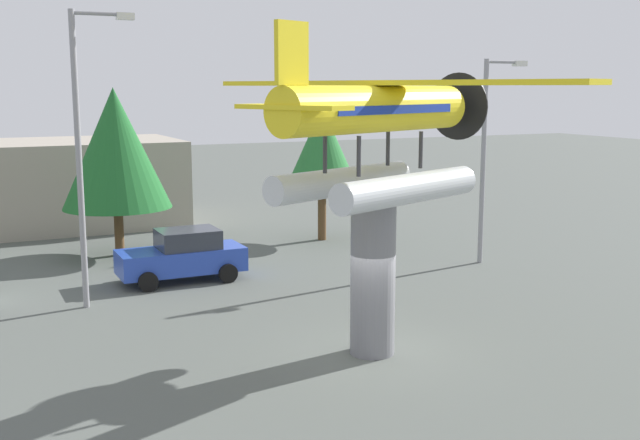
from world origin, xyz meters
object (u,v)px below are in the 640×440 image
streetlight_secondary (488,146)px  tree_center_back (322,146)px  tree_east (115,148)px  streetlight_primary (84,140)px  display_pedestal (373,278)px  car_mid_blue (183,255)px  storefront_building (62,183)px  floatplane_monument (378,129)px

streetlight_secondary → tree_center_back: streetlight_secondary is taller
tree_east → tree_center_back: (8.51, -0.56, -0.15)m
streetlight_primary → tree_east: streetlight_primary is taller
display_pedestal → car_mid_blue: display_pedestal is taller
streetlight_secondary → car_mid_blue: bearing=169.4°
display_pedestal → storefront_building: (-4.49, 22.00, 0.10)m
display_pedestal → streetlight_secondary: (8.76, 7.02, 2.46)m
car_mid_blue → storefront_building: (-2.24, 12.91, 1.13)m
display_pedestal → streetlight_secondary: streetlight_secondary is taller
display_pedestal → tree_east: 14.68m
floatplane_monument → streetlight_secondary: (8.64, 6.97, -1.12)m
streetlight_primary → tree_center_back: streetlight_primary is taller
tree_center_back → car_mid_blue: bearing=-148.8°
streetlight_secondary → tree_center_back: (-3.65, 6.53, -0.35)m
display_pedestal → streetlight_primary: size_ratio=0.44×
floatplane_monument → display_pedestal: bearing=-180.0°
storefront_building → tree_center_back: (9.60, -8.45, 2.02)m
streetlight_primary → streetlight_secondary: streetlight_primary is taller
floatplane_monument → streetlight_secondary: size_ratio=1.34×
streetlight_primary → tree_east: size_ratio=1.33×
tree_east → storefront_building: bearing=97.9°
car_mid_blue → tree_east: bearing=-77.1°
car_mid_blue → tree_east: (-1.15, 5.02, 3.30)m
streetlight_secondary → tree_east: bearing=149.8°
display_pedestal → tree_center_back: (5.11, 13.55, 2.12)m
streetlight_primary → tree_center_back: bearing=30.7°
floatplane_monument → streetlight_primary: (-5.68, 7.15, -0.53)m
car_mid_blue → streetlight_primary: size_ratio=0.48×
floatplane_monument → streetlight_primary: streetlight_primary is taller
car_mid_blue → streetlight_primary: bearing=29.7°
floatplane_monument → tree_center_back: (4.99, 13.50, -1.47)m
display_pedestal → storefront_building: storefront_building is taller
car_mid_blue → streetlight_secondary: (11.01, -2.07, 3.50)m
display_pedestal → tree_center_back: tree_center_back is taller
floatplane_monument → tree_center_back: size_ratio=1.75×
car_mid_blue → streetlight_secondary: bearing=169.4°
streetlight_primary → storefront_building: bearing=85.9°
streetlight_primary → storefront_building: streetlight_primary is taller
streetlight_secondary → tree_center_back: 7.49m
display_pedestal → floatplane_monument: size_ratio=0.38×
car_mid_blue → display_pedestal: bearing=103.9°
storefront_building → tree_east: bearing=-82.1°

